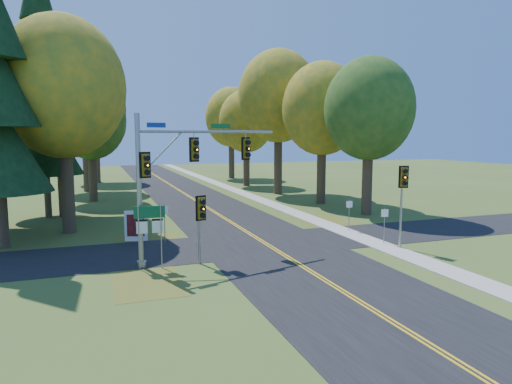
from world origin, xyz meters
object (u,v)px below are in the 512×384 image
object	(u,v)px
traffic_mast	(178,168)
info_kiosk	(136,226)
route_sign_cluster	(150,224)
east_signal_pole	(403,186)

from	to	relation	value
traffic_mast	info_kiosk	world-z (taller)	traffic_mast
traffic_mast	info_kiosk	size ratio (longest dim) A/B	4.26
info_kiosk	route_sign_cluster	bearing A→B (deg)	-73.05
info_kiosk	east_signal_pole	bearing A→B (deg)	-11.32
traffic_mast	route_sign_cluster	bearing A→B (deg)	-165.96
traffic_mast	east_signal_pole	distance (m)	12.52
route_sign_cluster	info_kiosk	distance (m)	6.45
east_signal_pole	route_sign_cluster	xyz separation A→B (m)	(-13.91, 0.88, -1.39)
east_signal_pole	info_kiosk	world-z (taller)	east_signal_pole
traffic_mast	east_signal_pole	bearing A→B (deg)	-24.11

